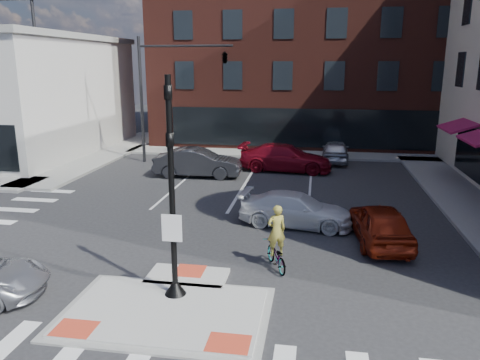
% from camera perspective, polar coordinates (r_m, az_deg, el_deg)
% --- Properties ---
extents(ground, '(120.00, 120.00, 0.00)m').
position_cam_1_polar(ground, '(13.26, -8.36, -14.80)').
color(ground, '#28282B').
rests_on(ground, ground).
extents(refuge_island, '(5.40, 4.65, 0.13)m').
position_cam_1_polar(refuge_island, '(13.03, -8.72, -15.14)').
color(refuge_island, gray).
rests_on(refuge_island, ground).
extents(sidewalk_e, '(3.00, 24.00, 0.15)m').
position_cam_1_polar(sidewalk_e, '(23.07, 26.87, -3.33)').
color(sidewalk_e, gray).
rests_on(sidewalk_e, ground).
extents(sidewalk_n, '(26.00, 3.00, 0.15)m').
position_cam_1_polar(sidewalk_n, '(33.63, 7.96, 3.14)').
color(sidewalk_n, gray).
rests_on(sidewalk_n, ground).
extents(building_n, '(24.40, 18.40, 15.50)m').
position_cam_1_polar(building_n, '(43.05, 8.70, 15.82)').
color(building_n, '#4D1F18').
rests_on(building_n, ground).
extents(building_far_left, '(10.00, 12.00, 10.00)m').
position_cam_1_polar(building_far_left, '(63.51, 2.40, 12.82)').
color(building_far_left, slate).
rests_on(building_far_left, ground).
extents(building_far_right, '(12.00, 12.00, 12.00)m').
position_cam_1_polar(building_far_right, '(65.25, 14.36, 13.32)').
color(building_far_right, brown).
rests_on(building_far_right, ground).
extents(signal_pole, '(0.60, 0.60, 5.98)m').
position_cam_1_polar(signal_pole, '(12.66, -8.20, -4.57)').
color(signal_pole, black).
rests_on(signal_pole, refuge_island).
extents(mast_arm_signal, '(6.10, 2.24, 8.00)m').
position_cam_1_polar(mast_arm_signal, '(29.90, -4.70, 13.71)').
color(mast_arm_signal, black).
rests_on(mast_arm_signal, ground).
extents(red_sedan, '(2.20, 4.49, 1.47)m').
position_cam_1_polar(red_sedan, '(17.72, 16.67, -5.08)').
color(red_sedan, maroon).
rests_on(red_sedan, ground).
extents(white_pickup, '(4.77, 2.43, 1.33)m').
position_cam_1_polar(white_pickup, '(18.92, 6.86, -3.59)').
color(white_pickup, white).
rests_on(white_pickup, ground).
extents(bg_car_dark, '(5.05, 1.98, 1.64)m').
position_cam_1_polar(bg_car_dark, '(26.98, -5.19, 2.13)').
color(bg_car_dark, '#2A2A2F').
rests_on(bg_car_dark, ground).
extents(bg_car_silver, '(1.85, 4.32, 1.45)m').
position_cam_1_polar(bg_car_silver, '(31.57, 11.54, 3.48)').
color(bg_car_silver, silver).
rests_on(bg_car_silver, ground).
extents(bg_car_red, '(5.73, 2.70, 1.61)m').
position_cam_1_polar(bg_car_red, '(28.44, 5.56, 2.72)').
color(bg_car_red, maroon).
rests_on(bg_car_red, ground).
extents(cyclist, '(1.19, 1.73, 2.10)m').
position_cam_1_polar(cyclist, '(14.99, 4.43, -8.18)').
color(cyclist, '#3F3F44').
rests_on(cyclist, ground).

